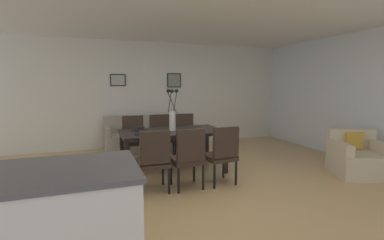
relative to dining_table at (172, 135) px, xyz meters
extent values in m
plane|color=tan|center=(0.09, -0.91, -0.67)|extent=(9.00, 9.00, 0.00)
cube|color=silver|center=(0.09, 2.34, 0.63)|extent=(9.00, 0.10, 2.60)
cube|color=white|center=(3.74, -0.51, 0.63)|extent=(0.10, 6.30, 2.60)
cube|color=white|center=(0.09, -0.51, 1.97)|extent=(9.00, 7.20, 0.08)
cube|color=black|center=(0.00, 0.00, 0.05)|extent=(1.80, 0.97, 0.05)
cube|color=black|center=(0.84, 0.42, -0.32)|extent=(0.07, 0.07, 0.69)
cube|color=black|center=(-0.84, 0.42, -0.32)|extent=(0.07, 0.07, 0.69)
cube|color=black|center=(0.84, -0.42, -0.32)|extent=(0.07, 0.07, 0.69)
cube|color=black|center=(-0.84, -0.42, -0.32)|extent=(0.07, 0.07, 0.69)
cube|color=#33261E|center=(-0.53, -0.80, -0.25)|extent=(0.45, 0.45, 0.08)
cube|color=#33261E|center=(-0.53, -0.99, 0.01)|extent=(0.42, 0.07, 0.48)
cylinder|color=black|center=(-0.34, -0.62, -0.48)|extent=(0.04, 0.04, 0.38)
cylinder|color=black|center=(-0.72, -0.61, -0.48)|extent=(0.04, 0.04, 0.38)
cylinder|color=black|center=(-0.34, -1.00, -0.48)|extent=(0.04, 0.04, 0.38)
cylinder|color=black|center=(-0.72, -0.99, -0.48)|extent=(0.04, 0.04, 0.38)
cube|color=#33261E|center=(-0.55, 0.80, -0.25)|extent=(0.44, 0.44, 0.08)
cube|color=#33261E|center=(-0.55, 0.99, 0.01)|extent=(0.42, 0.06, 0.48)
cylinder|color=black|center=(-0.74, 0.61, -0.48)|extent=(0.04, 0.04, 0.38)
cylinder|color=black|center=(-0.36, 0.61, -0.48)|extent=(0.04, 0.04, 0.38)
cylinder|color=black|center=(-0.74, 0.99, -0.48)|extent=(0.04, 0.04, 0.38)
cylinder|color=black|center=(-0.36, 0.99, -0.48)|extent=(0.04, 0.04, 0.38)
cube|color=#33261E|center=(-0.02, -0.83, -0.25)|extent=(0.44, 0.44, 0.08)
cube|color=#33261E|center=(-0.02, -1.02, 0.01)|extent=(0.42, 0.06, 0.48)
cylinder|color=black|center=(0.17, -0.64, -0.48)|extent=(0.04, 0.04, 0.38)
cylinder|color=black|center=(-0.21, -0.64, -0.48)|extent=(0.04, 0.04, 0.38)
cylinder|color=black|center=(0.17, -1.02, -0.48)|extent=(0.04, 0.04, 0.38)
cylinder|color=black|center=(-0.21, -1.02, -0.48)|extent=(0.04, 0.04, 0.38)
cube|color=#33261E|center=(0.01, 0.82, -0.25)|extent=(0.44, 0.44, 0.08)
cube|color=#33261E|center=(0.01, 1.01, 0.01)|extent=(0.42, 0.06, 0.48)
cylinder|color=black|center=(-0.18, 0.63, -0.48)|extent=(0.04, 0.04, 0.38)
cylinder|color=black|center=(0.20, 0.63, -0.48)|extent=(0.04, 0.04, 0.38)
cylinder|color=black|center=(-0.18, 1.01, -0.48)|extent=(0.04, 0.04, 0.38)
cylinder|color=black|center=(0.20, 1.01, -0.48)|extent=(0.04, 0.04, 0.38)
cube|color=#33261E|center=(0.52, -0.83, -0.25)|extent=(0.47, 0.47, 0.08)
cube|color=#33261E|center=(0.54, -1.02, 0.01)|extent=(0.42, 0.09, 0.48)
cylinder|color=black|center=(0.70, -0.62, -0.48)|extent=(0.04, 0.04, 0.38)
cylinder|color=black|center=(0.32, -0.65, -0.48)|extent=(0.04, 0.04, 0.38)
cylinder|color=black|center=(0.73, -1.00, -0.48)|extent=(0.04, 0.04, 0.38)
cylinder|color=black|center=(0.35, -1.03, -0.48)|extent=(0.04, 0.04, 0.38)
cube|color=#33261E|center=(0.53, 0.80, -0.25)|extent=(0.46, 0.46, 0.08)
cube|color=#33261E|center=(0.54, 0.99, 0.01)|extent=(0.42, 0.08, 0.48)
cylinder|color=black|center=(0.33, 0.62, -0.48)|extent=(0.04, 0.04, 0.38)
cylinder|color=black|center=(0.71, 0.61, -0.48)|extent=(0.04, 0.04, 0.38)
cylinder|color=black|center=(0.35, 1.00, -0.48)|extent=(0.04, 0.04, 0.38)
cylinder|color=black|center=(0.73, 0.99, -0.48)|extent=(0.04, 0.04, 0.38)
cylinder|color=silver|center=(0.00, 0.00, 0.24)|extent=(0.11, 0.11, 0.34)
cylinder|color=black|center=(0.06, 0.02, 0.57)|extent=(0.05, 0.12, 0.37)
sphere|color=black|center=(0.09, 0.03, 0.77)|extent=(0.07, 0.07, 0.07)
cylinder|color=black|center=(-0.03, 0.05, 0.57)|extent=(0.08, 0.05, 0.38)
sphere|color=black|center=(-0.05, 0.08, 0.77)|extent=(0.07, 0.07, 0.07)
cylinder|color=black|center=(-0.02, -0.06, 0.57)|extent=(0.15, 0.06, 0.36)
sphere|color=black|center=(-0.03, -0.09, 0.77)|extent=(0.07, 0.07, 0.07)
cylinder|color=black|center=(-0.54, -0.22, 0.08)|extent=(0.32, 0.32, 0.01)
cylinder|color=black|center=(-0.54, -0.22, 0.11)|extent=(0.17, 0.17, 0.06)
cylinder|color=black|center=(-0.54, -0.22, 0.13)|extent=(0.13, 0.13, 0.04)
cylinder|color=black|center=(-0.54, 0.22, 0.08)|extent=(0.32, 0.32, 0.01)
cylinder|color=black|center=(-0.54, 0.22, 0.11)|extent=(0.17, 0.17, 0.06)
cylinder|color=black|center=(-0.54, 0.22, 0.13)|extent=(0.13, 0.13, 0.04)
cube|color=#A89E8E|center=(-0.06, 1.74, -0.46)|extent=(2.05, 0.84, 0.42)
cube|color=#A89E8E|center=(-0.06, 2.08, -0.06)|extent=(2.05, 0.16, 0.38)
cube|color=#A89E8E|center=(0.92, 1.74, -0.15)|extent=(0.10, 0.84, 0.20)
cube|color=#A89E8E|center=(-1.03, 1.74, -0.15)|extent=(0.10, 0.84, 0.20)
cube|color=beige|center=(2.94, -1.31, -0.47)|extent=(1.05, 1.05, 0.40)
cube|color=beige|center=(3.06, -1.01, -0.09)|extent=(0.80, 0.46, 0.35)
cube|color=beige|center=(3.23, -1.46, -0.18)|extent=(0.40, 0.68, 0.18)
cube|color=beige|center=(2.63, -1.20, -0.18)|extent=(0.40, 0.68, 0.18)
cube|color=gold|center=(3.02, -1.11, -0.11)|extent=(0.31, 0.19, 0.30)
cube|color=silver|center=(-1.77, -2.43, -0.23)|extent=(1.49, 0.84, 0.88)
cube|color=#4C4C51|center=(-1.77, -2.43, 0.23)|extent=(1.53, 0.88, 0.04)
cube|color=black|center=(-0.70, 2.27, 0.99)|extent=(0.36, 0.02, 0.29)
cube|color=#B2B2AD|center=(-0.70, 2.26, 0.99)|extent=(0.31, 0.01, 0.24)
cube|color=black|center=(0.70, 2.27, 0.99)|extent=(0.36, 0.02, 0.36)
cube|color=gray|center=(0.70, 2.26, 0.99)|extent=(0.31, 0.01, 0.31)
camera|label=1|loc=(-1.33, -4.68, 0.89)|focal=26.02mm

